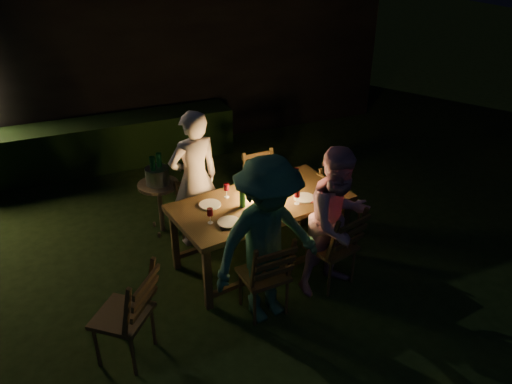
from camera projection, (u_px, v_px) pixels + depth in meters
name	position (u px, v px, depth m)	size (l,w,h in m)	color
garden_envelope	(107.00, 41.00, 9.91)	(40.00, 40.00, 3.20)	black
dining_table	(261.00, 207.00, 5.78)	(2.17, 1.32, 0.85)	#4D3619
chair_near_left	(264.00, 287.00, 5.21)	(0.48, 0.52, 1.03)	#4D3619
chair_near_right	(331.00, 259.00, 5.63)	(0.59, 0.62, 1.06)	#4D3619
chair_far_left	(199.00, 224.00, 6.38)	(0.49, 0.51, 0.89)	#4D3619
chair_far_right	(265.00, 201.00, 6.83)	(0.47, 0.50, 1.01)	#4D3619
chair_end	(340.00, 213.00, 6.58)	(0.52, 0.50, 0.95)	#4D3619
chair_spare	(126.00, 329.00, 4.65)	(0.71, 0.70, 1.08)	#4D3619
person_house_side	(195.00, 179.00, 6.12)	(0.65, 0.43, 1.78)	beige
person_opp_right	(338.00, 221.00, 5.34)	(0.83, 0.64, 1.70)	#C4879F
person_opp_left	(268.00, 242.00, 4.89)	(1.18, 0.68, 1.83)	#33674C
lantern	(263.00, 186.00, 5.73)	(0.16, 0.16, 0.35)	white
plate_far_left	(210.00, 205.00, 5.65)	(0.25, 0.25, 0.01)	white
plate_near_left	(229.00, 222.00, 5.32)	(0.25, 0.25, 0.01)	white
plate_far_right	(283.00, 183.00, 6.11)	(0.25, 0.25, 0.01)	white
plate_near_right	(304.00, 198.00, 5.78)	(0.25, 0.25, 0.01)	white
wineglass_a	(226.00, 191.00, 5.77)	(0.06, 0.06, 0.18)	#59070F
wineglass_b	(210.00, 216.00, 5.27)	(0.06, 0.06, 0.18)	#59070F
wineglass_c	(297.00, 197.00, 5.63)	(0.06, 0.06, 0.18)	#59070F
wineglass_d	(296.00, 175.00, 6.12)	(0.06, 0.06, 0.18)	#59070F
wineglass_e	(268.00, 207.00, 5.43)	(0.06, 0.06, 0.18)	silver
bottle_table	(242.00, 195.00, 5.56)	(0.07, 0.07, 0.28)	#0F471E
napkin_left	(265.00, 216.00, 5.43)	(0.18, 0.14, 0.01)	red
napkin_right	(315.00, 199.00, 5.77)	(0.18, 0.14, 0.01)	red
phone	(227.00, 228.00, 5.23)	(0.14, 0.07, 0.01)	black
side_table	(159.00, 189.00, 6.45)	(0.53, 0.53, 0.71)	olive
ice_bucket	(157.00, 176.00, 6.35)	(0.30, 0.30, 0.22)	#A5A8AD
bottle_bucket_a	(154.00, 174.00, 6.28)	(0.07, 0.07, 0.32)	#0F471E
bottle_bucket_b	(160.00, 170.00, 6.38)	(0.07, 0.07, 0.32)	#0F471E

